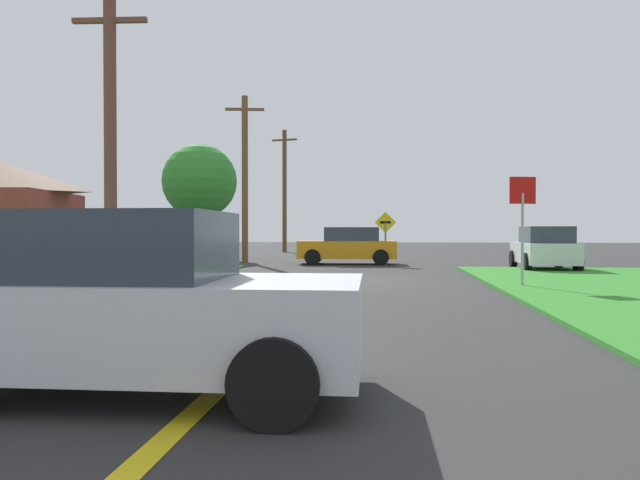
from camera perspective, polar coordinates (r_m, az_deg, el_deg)
The scene contains 12 objects.
ground_plane at distance 17.19m, azimuth 1.52°, elevation -3.96°, with size 120.00×120.00×0.00m, color #2E2E2E.
lane_stripe_center at distance 9.31m, azimuth -2.92°, elevation -8.04°, with size 0.20×14.00×0.01m, color yellow.
stop_sign at distance 15.65m, azimuth 19.10°, elevation 2.66°, with size 0.67×0.19×2.82m.
car_approaching_junction at distance 25.78m, azimuth 2.76°, elevation -0.57°, with size 4.35×2.24×1.62m.
car_on_crossroad at distance 23.33m, azimuth 20.98°, elevation -0.78°, with size 2.03×3.95×1.62m.
car_behind_on_main_road at distance 5.49m, azimuth -17.66°, elevation -5.91°, with size 3.89×1.98×1.62m.
parked_car_near_building at distance 20.20m, azimuth -17.80°, elevation -1.00°, with size 4.50×2.35×1.62m.
utility_pole_near at distance 15.03m, azimuth -19.72°, elevation 9.18°, with size 1.80×0.29×7.02m.
utility_pole_mid at distance 27.58m, azimuth -7.32°, elevation 6.14°, with size 1.79×0.43×7.72m.
utility_pole_far at distance 40.71m, azimuth -3.47°, elevation 4.93°, with size 1.79×0.44×8.43m.
direction_sign at distance 24.97m, azimuth 6.39°, elevation 0.77°, with size 0.91×0.09×2.28m.
oak_tree_left at distance 31.15m, azimuth -11.63°, elevation 5.61°, with size 3.85×3.85×5.97m.
Camera 1 is at (1.53, -17.07, 1.44)m, focal length 32.91 mm.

